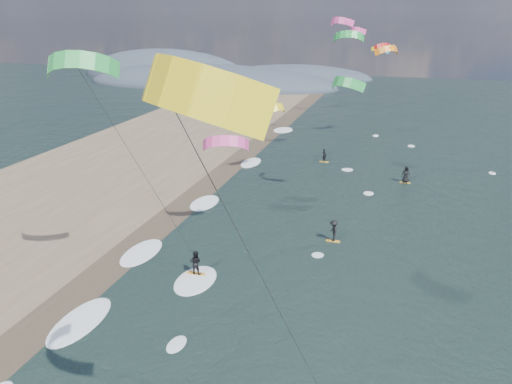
# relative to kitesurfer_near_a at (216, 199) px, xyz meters

# --- Properties ---
(wet_sand_strip) EXTENTS (3.00, 240.00, 0.00)m
(wet_sand_strip) POSITION_rel_kitesurfer_near_a_xyz_m (-14.80, 13.94, -12.78)
(wet_sand_strip) COLOR #382D23
(wet_sand_strip) RESTS_ON ground
(coastal_hills) EXTENTS (80.00, 41.00, 15.00)m
(coastal_hills) POSITION_rel_kitesurfer_near_a_xyz_m (-47.64, 111.80, -12.78)
(coastal_hills) COLOR #3D4756
(coastal_hills) RESTS_ON ground
(kitesurfer_near_a) EXTENTS (7.81, 9.33, 16.76)m
(kitesurfer_near_a) POSITION_rel_kitesurfer_near_a_xyz_m (0.00, 0.00, 0.00)
(kitesurfer_near_a) COLOR gold
(kitesurfer_near_a) RESTS_ON ground
(kitesurfer_near_b) EXTENTS (7.14, 8.59, 15.84)m
(kitesurfer_near_b) POSITION_rel_kitesurfer_near_a_xyz_m (-10.88, 12.82, -2.31)
(kitesurfer_near_b) COLOR gold
(kitesurfer_near_b) RESTS_ON ground
(far_kitesurfers) EXTENTS (10.66, 22.67, 1.81)m
(far_kitesurfers) POSITION_rel_kitesurfer_near_a_xyz_m (0.96, 33.98, -11.89)
(far_kitesurfers) COLOR gold
(far_kitesurfers) RESTS_ON ground
(bg_kite_field) EXTENTS (13.52, 75.33, 9.56)m
(bg_kite_field) POSITION_rel_kitesurfer_near_a_xyz_m (-3.12, 58.14, -0.77)
(bg_kite_field) COLOR yellow
(bg_kite_field) RESTS_ON ground
(shoreline_surf) EXTENTS (2.40, 79.40, 0.11)m
(shoreline_surf) POSITION_rel_kitesurfer_near_a_xyz_m (-13.60, 18.69, -12.78)
(shoreline_surf) COLOR white
(shoreline_surf) RESTS_ON ground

